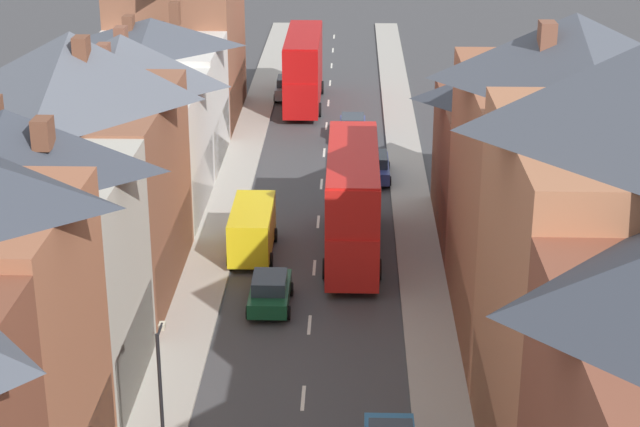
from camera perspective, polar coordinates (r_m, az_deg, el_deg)
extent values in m
cube|color=#A8A399|center=(58.98, -4.99, 0.39)|extent=(2.20, 104.00, 0.14)
cube|color=#A8A399|center=(58.70, 4.95, 0.28)|extent=(2.20, 104.00, 0.14)
cube|color=silver|center=(40.59, -0.90, -9.81)|extent=(0.14, 1.80, 0.01)
cube|color=silver|center=(45.84, -0.57, -5.96)|extent=(0.14, 1.80, 0.01)
cube|color=silver|center=(51.25, -0.31, -2.90)|extent=(0.14, 1.80, 0.01)
cube|color=silver|center=(56.78, -0.09, -0.44)|extent=(0.14, 1.80, 0.01)
cube|color=silver|center=(62.39, 0.08, 1.58)|extent=(0.14, 1.80, 0.01)
cube|color=silver|center=(68.08, 0.22, 3.27)|extent=(0.14, 1.80, 0.01)
cube|color=silver|center=(73.81, 0.34, 4.70)|extent=(0.14, 1.80, 0.01)
cube|color=silver|center=(79.58, 0.45, 5.92)|extent=(0.14, 1.80, 0.01)
cube|color=silver|center=(85.39, 0.54, 6.97)|extent=(0.14, 1.80, 0.01)
cube|color=silver|center=(91.21, 0.62, 7.89)|extent=(0.14, 1.80, 0.01)
cube|color=silver|center=(97.06, 0.69, 8.70)|extent=(0.14, 1.80, 0.01)
cube|color=silver|center=(102.93, 0.75, 9.42)|extent=(0.14, 1.80, 0.01)
cube|color=#BCB7A8|center=(40.44, -15.55, -3.69)|extent=(8.00, 7.57, 8.86)
cube|color=maroon|center=(40.72, -9.81, -7.46)|extent=(0.12, 6.96, 3.20)
pyramid|color=#383D47|center=(38.53, -16.35, 3.79)|extent=(8.00, 7.57, 2.19)
cube|color=brown|center=(37.10, -14.57, 4.16)|extent=(0.60, 0.90, 1.04)
cube|color=brown|center=(48.64, -12.52, 0.91)|extent=(8.00, 10.91, 8.97)
cube|color=olive|center=(48.89, -7.77, -2.30)|extent=(0.12, 10.04, 3.20)
pyramid|color=#565B66|center=(46.98, -13.09, 7.71)|extent=(8.00, 10.91, 2.89)
cube|color=brown|center=(45.78, -12.59, 8.33)|extent=(0.60, 0.90, 1.42)
cube|color=brown|center=(46.58, -12.69, 8.35)|extent=(0.60, 0.90, 1.13)
cube|color=silver|center=(57.98, -10.20, 3.35)|extent=(8.00, 8.68, 7.00)
cube|color=black|center=(57.91, -6.26, 1.55)|extent=(0.12, 7.99, 3.20)
pyramid|color=#565B66|center=(56.71, -10.52, 8.04)|extent=(8.00, 8.68, 2.74)
cube|color=brown|center=(54.85, -11.47, 8.22)|extent=(0.60, 0.90, 1.28)
cube|color=brown|center=(57.36, -10.55, 8.99)|extent=(0.60, 0.90, 1.59)
cube|color=silver|center=(65.98, -8.76, 5.76)|extent=(8.00, 8.43, 7.34)
cube|color=olive|center=(65.96, -5.28, 4.04)|extent=(0.12, 7.75, 3.20)
pyramid|color=#474C56|center=(64.96, -8.98, 9.57)|extent=(8.00, 8.43, 1.62)
cube|color=brown|center=(64.52, -10.17, 9.90)|extent=(0.60, 0.90, 1.05)
cube|color=brown|center=(66.48, -7.75, 10.52)|extent=(0.60, 0.90, 1.41)
cube|color=brown|center=(75.11, -7.51, 8.93)|extent=(8.00, 11.41, 10.49)
cube|color=#1E5133|center=(75.44, -4.41, 6.25)|extent=(0.12, 10.50, 3.20)
cube|color=#B2704C|center=(34.46, 15.93, -5.36)|extent=(8.00, 10.32, 11.95)
cube|color=#A36042|center=(44.43, 12.67, 0.22)|extent=(8.00, 11.45, 10.82)
cube|color=olive|center=(45.32, 7.38, -4.23)|extent=(0.12, 10.53, 3.20)
pyramid|color=#474C56|center=(42.56, 13.39, 8.68)|extent=(8.00, 11.45, 2.58)
cube|color=brown|center=(41.19, 12.02, 9.20)|extent=(0.60, 0.90, 1.14)
cube|color=brown|center=(55.00, 10.55, 2.41)|extent=(8.00, 10.03, 7.13)
cube|color=black|center=(55.18, 6.37, 0.55)|extent=(0.12, 9.23, 3.20)
pyramid|color=#383D47|center=(53.72, 10.88, 7.14)|extent=(8.00, 10.03, 2.23)
cube|color=#99664C|center=(51.34, 12.06, 7.22)|extent=(0.60, 0.90, 1.40)
cube|color=#B70F0F|center=(78.55, -0.88, 6.95)|extent=(2.44, 10.80, 2.50)
cube|color=#B70F0F|center=(77.99, -0.89, 8.66)|extent=(2.44, 10.58, 2.30)
cube|color=#B70F0F|center=(77.74, -0.90, 9.52)|extent=(2.39, 10.37, 0.10)
cube|color=#28333D|center=(83.69, -0.72, 7.98)|extent=(2.20, 0.10, 1.20)
cube|color=#28333D|center=(83.20, -0.73, 9.52)|extent=(2.20, 0.10, 1.10)
cube|color=#28333D|center=(78.55, -1.76, 7.13)|extent=(0.06, 9.18, 0.90)
cube|color=#28333D|center=(78.03, -1.77, 8.73)|extent=(0.06, 9.18, 0.90)
cube|color=yellow|center=(83.04, -0.73, 10.06)|extent=(1.34, 0.08, 0.32)
cylinder|color=black|center=(82.13, -1.63, 6.75)|extent=(0.30, 1.00, 1.00)
cylinder|color=black|center=(82.03, 0.08, 6.74)|extent=(0.30, 1.00, 1.00)
cylinder|color=black|center=(76.04, -1.90, 5.57)|extent=(0.30, 1.00, 1.00)
cylinder|color=black|center=(75.93, -0.05, 5.55)|extent=(0.30, 1.00, 1.00)
cube|color=red|center=(52.20, 1.73, -0.50)|extent=(2.44, 10.80, 2.50)
cube|color=red|center=(51.36, 1.76, 1.99)|extent=(2.44, 10.58, 2.30)
cube|color=red|center=(50.98, 1.78, 3.27)|extent=(2.39, 10.37, 0.10)
cube|color=#28333D|center=(57.14, 1.74, 1.67)|extent=(2.20, 0.10, 1.20)
cube|color=#28333D|center=(56.42, 1.77, 3.87)|extent=(2.20, 0.10, 1.10)
cube|color=#28333D|center=(52.12, 0.43, -0.23)|extent=(0.06, 9.18, 0.90)
cube|color=#28333D|center=(51.34, 0.43, 2.11)|extent=(0.06, 9.18, 0.90)
cube|color=yellow|center=(56.18, 1.78, 4.65)|extent=(1.34, 0.08, 0.32)
cylinder|color=black|center=(55.74, 0.47, -0.31)|extent=(0.30, 1.00, 1.00)
cylinder|color=black|center=(55.75, 2.98, -0.34)|extent=(0.30, 1.00, 1.00)
cylinder|color=black|center=(49.92, 0.31, -2.96)|extent=(0.30, 1.00, 1.00)
cylinder|color=black|center=(49.92, 3.12, -2.99)|extent=(0.30, 1.00, 1.00)
cube|color=gray|center=(80.80, -1.74, 6.64)|extent=(1.70, 4.04, 0.76)
cube|color=#28333D|center=(80.44, -1.75, 7.07)|extent=(1.46, 2.02, 0.60)
cylinder|color=black|center=(82.16, -2.28, 6.61)|extent=(0.20, 0.62, 0.62)
cylinder|color=black|center=(82.06, -1.09, 6.60)|extent=(0.20, 0.62, 0.62)
cylinder|color=black|center=(79.74, -2.40, 6.16)|extent=(0.20, 0.62, 0.62)
cylinder|color=black|center=(79.64, -1.18, 6.15)|extent=(0.20, 0.62, 0.62)
cube|color=navy|center=(63.16, 2.92, 2.42)|extent=(1.70, 4.39, 0.69)
cube|color=#28333D|center=(62.75, 2.93, 2.91)|extent=(1.46, 2.20, 0.60)
cylinder|color=black|center=(64.55, 2.14, 2.53)|extent=(0.20, 0.62, 0.62)
cylinder|color=black|center=(64.58, 3.65, 2.51)|extent=(0.20, 0.62, 0.62)
cylinder|color=black|center=(61.97, 2.15, 1.73)|extent=(0.20, 0.62, 0.62)
cylinder|color=black|center=(62.01, 3.72, 1.71)|extent=(0.20, 0.62, 0.62)
cube|color=#144728|center=(47.18, -2.68, -4.29)|extent=(1.70, 3.87, 0.66)
cube|color=#28333D|center=(46.74, -2.71, -3.69)|extent=(1.46, 1.93, 0.60)
cylinder|color=black|center=(48.47, -3.57, -4.02)|extent=(0.20, 0.62, 0.62)
cylinder|color=black|center=(48.35, -1.56, -4.05)|extent=(0.20, 0.62, 0.62)
cylinder|color=black|center=(46.32, -3.83, -5.28)|extent=(0.20, 0.62, 0.62)
cylinder|color=black|center=(46.20, -1.73, -5.32)|extent=(0.20, 0.62, 0.62)
cube|color=navy|center=(70.55, 1.75, 4.49)|extent=(1.70, 4.24, 0.77)
cube|color=#28333D|center=(70.15, 1.76, 4.98)|extent=(1.46, 2.12, 0.60)
cylinder|color=black|center=(71.92, 1.07, 4.50)|extent=(0.20, 0.62, 0.62)
cylinder|color=black|center=(71.92, 2.43, 4.49)|extent=(0.20, 0.62, 0.62)
cylinder|color=black|center=(69.41, 1.04, 3.88)|extent=(0.20, 0.62, 0.62)
cylinder|color=black|center=(69.41, 2.45, 3.87)|extent=(0.20, 0.62, 0.62)
cube|color=yellow|center=(52.40, -3.64, -0.78)|extent=(1.96, 5.20, 2.10)
cube|color=#28333D|center=(54.66, -3.41, 0.50)|extent=(1.76, 0.10, 0.90)
cylinder|color=black|center=(54.31, -4.50, -1.14)|extent=(0.24, 0.72, 0.72)
cylinder|color=black|center=(54.13, -2.43, -1.16)|extent=(0.24, 0.72, 0.72)
cylinder|color=black|center=(51.45, -4.85, -2.45)|extent=(0.24, 0.72, 0.72)
cylinder|color=black|center=(51.27, -2.67, -2.48)|extent=(0.24, 0.72, 0.72)
cylinder|color=black|center=(34.93, -8.44, -10.38)|extent=(0.12, 0.12, 5.50)
cylinder|color=black|center=(34.02, -8.55, -6.18)|extent=(0.08, 0.90, 0.08)
cube|color=beige|center=(34.45, -8.42, -5.95)|extent=(0.20, 0.32, 0.20)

